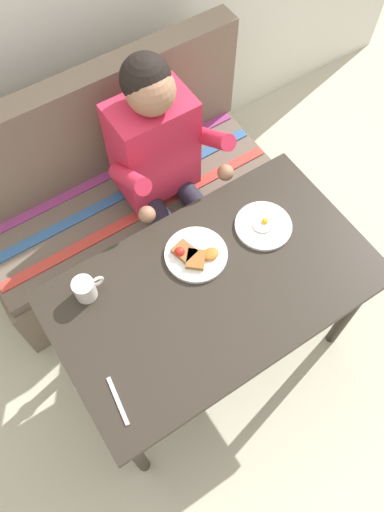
{
  "coord_description": "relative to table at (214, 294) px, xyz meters",
  "views": [
    {
      "loc": [
        -0.5,
        -0.62,
        2.4
      ],
      "look_at": [
        0.0,
        0.15,
        0.72
      ],
      "focal_mm": 35.38,
      "sensor_mm": 36.0,
      "label": 1
    }
  ],
  "objects": [
    {
      "name": "plate_breakfast",
      "position": [
        0.01,
        0.14,
        0.1
      ],
      "size": [
        0.24,
        0.24,
        0.05
      ],
      "color": "white",
      "rests_on": "table"
    },
    {
      "name": "fork",
      "position": [
        -0.5,
        -0.17,
        0.08
      ],
      "size": [
        0.03,
        0.17,
        0.0
      ],
      "primitive_type": "cube",
      "rotation": [
        0.0,
        0.0,
        -0.12
      ],
      "color": "silver",
      "rests_on": "table"
    },
    {
      "name": "plate_eggs",
      "position": [
        0.3,
        0.1,
        0.09
      ],
      "size": [
        0.22,
        0.22,
        0.04
      ],
      "color": "white",
      "rests_on": "table"
    },
    {
      "name": "person",
      "position": [
        0.14,
        0.59,
        0.09
      ],
      "size": [
        0.45,
        0.61,
        1.21
      ],
      "color": "#CE2644",
      "rests_on": "ground"
    },
    {
      "name": "ground_plane",
      "position": [
        0.0,
        0.0,
        -0.65
      ],
      "size": [
        8.0,
        8.0,
        0.0
      ],
      "primitive_type": "plane",
      "color": "beige"
    },
    {
      "name": "coffee_mug",
      "position": [
        -0.41,
        0.22,
        0.13
      ],
      "size": [
        0.12,
        0.08,
        0.09
      ],
      "color": "white",
      "rests_on": "table"
    },
    {
      "name": "couch",
      "position": [
        0.0,
        0.76,
        -0.32
      ],
      "size": [
        1.44,
        0.56,
        1.0
      ],
      "color": "#726250",
      "rests_on": "ground"
    },
    {
      "name": "table",
      "position": [
        0.0,
        0.0,
        0.0
      ],
      "size": [
        1.2,
        0.7,
        0.73
      ],
      "color": "#2A241C",
      "rests_on": "ground"
    }
  ]
}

